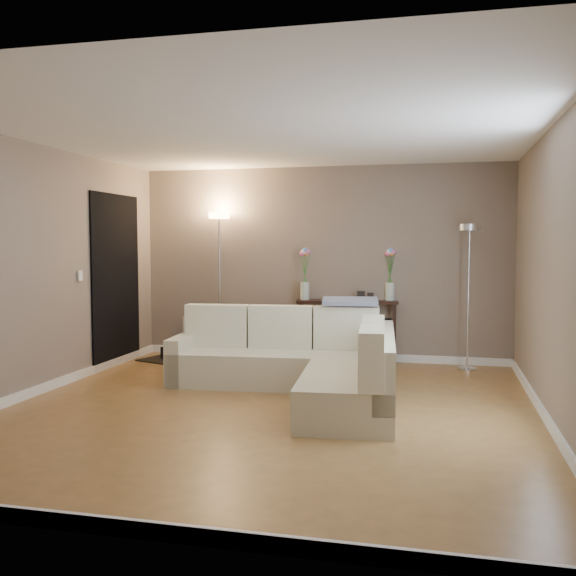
% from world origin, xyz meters
% --- Properties ---
extents(floor, '(5.00, 5.50, 0.01)m').
position_xyz_m(floor, '(0.00, 0.00, -0.01)').
color(floor, olive).
rests_on(floor, ground).
extents(ceiling, '(5.00, 5.50, 0.01)m').
position_xyz_m(ceiling, '(0.00, 0.00, 2.60)').
color(ceiling, white).
rests_on(ceiling, ground).
extents(wall_back, '(5.00, 0.02, 2.60)m').
position_xyz_m(wall_back, '(0.00, 2.76, 1.30)').
color(wall_back, gray).
rests_on(wall_back, ground).
extents(wall_front, '(5.00, 0.02, 2.60)m').
position_xyz_m(wall_front, '(0.00, -2.76, 1.30)').
color(wall_front, gray).
rests_on(wall_front, ground).
extents(wall_left, '(0.02, 5.50, 2.60)m').
position_xyz_m(wall_left, '(-2.51, 0.00, 1.30)').
color(wall_left, gray).
rests_on(wall_left, ground).
extents(wall_right, '(0.02, 5.50, 2.60)m').
position_xyz_m(wall_right, '(2.51, 0.00, 1.30)').
color(wall_right, gray).
rests_on(wall_right, ground).
extents(baseboard_back, '(5.00, 0.03, 0.10)m').
position_xyz_m(baseboard_back, '(0.00, 2.73, 0.05)').
color(baseboard_back, white).
rests_on(baseboard_back, ground).
extents(baseboard_front, '(5.00, 0.03, 0.10)m').
position_xyz_m(baseboard_front, '(0.00, -2.73, 0.05)').
color(baseboard_front, white).
rests_on(baseboard_front, ground).
extents(baseboard_left, '(0.03, 5.50, 0.10)m').
position_xyz_m(baseboard_left, '(-2.48, 0.00, 0.05)').
color(baseboard_left, white).
rests_on(baseboard_left, ground).
extents(baseboard_right, '(0.03, 5.50, 0.10)m').
position_xyz_m(baseboard_right, '(2.48, 0.00, 0.05)').
color(baseboard_right, white).
rests_on(baseboard_right, ground).
extents(doorway, '(0.02, 1.20, 2.20)m').
position_xyz_m(doorway, '(-2.48, 1.70, 1.10)').
color(doorway, black).
rests_on(doorway, ground).
extents(switch_plate, '(0.02, 0.08, 0.12)m').
position_xyz_m(switch_plate, '(-2.48, 0.85, 1.20)').
color(switch_plate, white).
rests_on(switch_plate, ground).
extents(sectional_sofa, '(2.63, 2.40, 0.86)m').
position_xyz_m(sectional_sofa, '(0.21, 0.75, 0.32)').
color(sectional_sofa, beige).
rests_on(sectional_sofa, floor).
extents(throw_blanket, '(0.66, 0.44, 0.08)m').
position_xyz_m(throw_blanket, '(0.58, 1.37, 0.92)').
color(throw_blanket, gray).
rests_on(throw_blanket, sectional_sofa).
extents(console_table, '(1.37, 0.53, 0.82)m').
position_xyz_m(console_table, '(0.29, 2.65, 0.46)').
color(console_table, black).
rests_on(console_table, floor).
extents(leaning_mirror, '(0.94, 0.16, 0.74)m').
position_xyz_m(leaning_mirror, '(0.34, 2.83, 1.19)').
color(leaning_mirror, black).
rests_on(leaning_mirror, console_table).
extents(table_decor, '(0.57, 0.15, 0.13)m').
position_xyz_m(table_decor, '(0.37, 2.63, 0.85)').
color(table_decor, orange).
rests_on(table_decor, console_table).
extents(flower_vase_left, '(0.16, 0.14, 0.70)m').
position_xyz_m(flower_vase_left, '(-0.19, 2.59, 1.11)').
color(flower_vase_left, silver).
rests_on(flower_vase_left, console_table).
extents(flower_vase_right, '(0.16, 0.14, 0.70)m').
position_xyz_m(flower_vase_right, '(0.93, 2.74, 1.11)').
color(flower_vase_right, silver).
rests_on(flower_vase_right, console_table).
extents(floor_lamp_lit, '(0.36, 0.36, 2.00)m').
position_xyz_m(floor_lamp_lit, '(-1.39, 2.57, 1.41)').
color(floor_lamp_lit, silver).
rests_on(floor_lamp_lit, floor).
extents(floor_lamp_unlit, '(0.27, 0.27, 1.81)m').
position_xyz_m(floor_lamp_unlit, '(1.91, 2.38, 1.28)').
color(floor_lamp_unlit, silver).
rests_on(floor_lamp_unlit, floor).
extents(charcoal_rug, '(1.55, 1.35, 0.02)m').
position_xyz_m(charcoal_rug, '(-1.61, 2.25, 0.01)').
color(charcoal_rug, black).
rests_on(charcoal_rug, floor).
extents(black_bag, '(0.43, 0.37, 0.24)m').
position_xyz_m(black_bag, '(-1.87, 2.20, 0.06)').
color(black_bag, black).
rests_on(black_bag, charcoal_rug).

